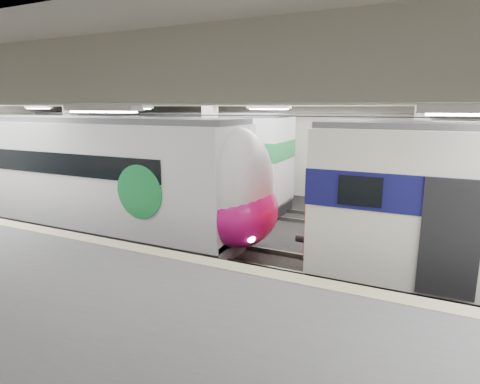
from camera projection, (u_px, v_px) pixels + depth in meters
The scene contains 3 objects.
station_hall at pixel (218, 169), 11.30m from camera, with size 36.00×24.00×5.75m.
modern_emu at pixel (116, 179), 15.37m from camera, with size 14.30×2.95×4.59m.
far_train at pixel (153, 156), 21.26m from camera, with size 14.85×3.45×4.68m.
Camera 1 is at (5.44, -11.53, 4.98)m, focal length 30.00 mm.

